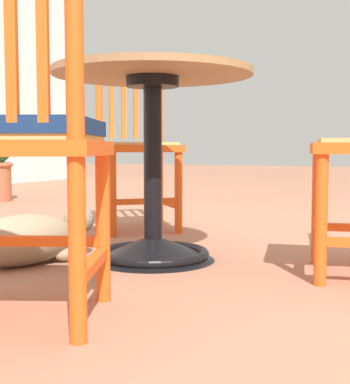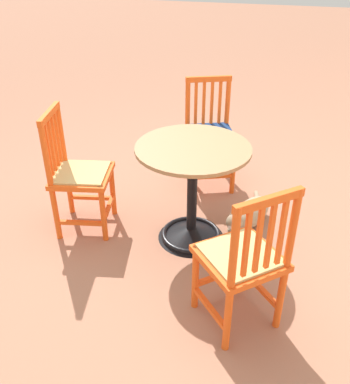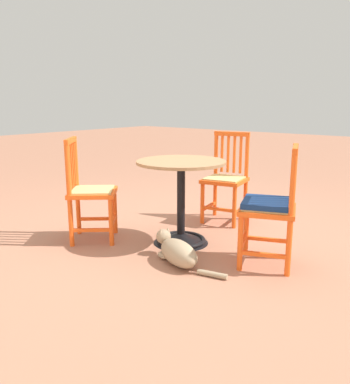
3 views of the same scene
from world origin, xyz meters
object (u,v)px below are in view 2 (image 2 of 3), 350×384
at_px(orange_chair_facing_out, 243,261).
at_px(tabby_cat, 248,215).
at_px(orange_chair_near_fence, 210,137).
at_px(orange_chair_tucked_in, 78,175).
at_px(cafe_table, 192,204).

bearing_deg(orange_chair_facing_out, tabby_cat, -176.37).
distance_m(orange_chair_facing_out, orange_chair_near_fence, 1.57).
distance_m(orange_chair_tucked_in, orange_chair_near_fence, 1.17).
relative_size(orange_chair_facing_out, tabby_cat, 1.24).
distance_m(cafe_table, orange_chair_tucked_in, 0.84).
relative_size(orange_chair_tucked_in, orange_chair_near_fence, 1.00).
xyz_separation_m(orange_chair_tucked_in, orange_chair_facing_out, (0.62, 1.26, 0.00)).
distance_m(orange_chair_near_fence, tabby_cat, 0.78).
bearing_deg(orange_chair_facing_out, orange_chair_tucked_in, -116.15).
xyz_separation_m(cafe_table, orange_chair_tucked_in, (0.07, -0.82, 0.15)).
bearing_deg(cafe_table, orange_chair_near_fence, -177.01).
height_order(orange_chair_facing_out, tabby_cat, orange_chair_facing_out).
bearing_deg(orange_chair_tucked_in, orange_chair_facing_out, 63.85).
distance_m(orange_chair_tucked_in, orange_chair_facing_out, 1.40).
xyz_separation_m(orange_chair_facing_out, orange_chair_near_fence, (-1.50, -0.48, 0.01)).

